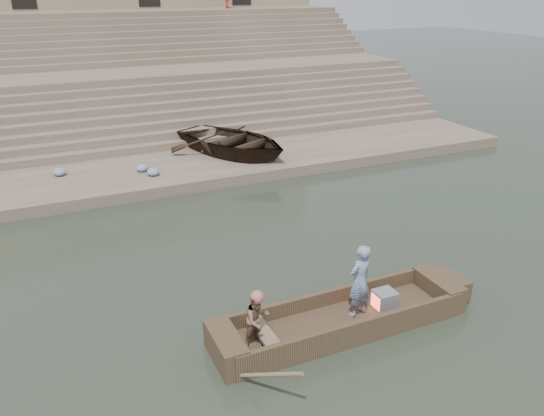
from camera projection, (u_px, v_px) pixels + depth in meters
ground at (184, 291)px, 12.61m from camera, size 120.00×120.00×0.00m
lower_landing at (123, 178)px, 19.23m from camera, size 32.00×4.00×0.40m
mid_landing at (91, 105)px, 25.05m from camera, size 32.00×3.00×2.80m
upper_landing at (73, 60)px, 30.44m from camera, size 32.00×3.00×5.20m
ghat_steps at (86, 90)px, 26.31m from camera, size 32.00×11.00×5.20m
building_wall at (59, 1)px, 32.61m from camera, size 32.00×5.07×11.20m
main_rowboat at (341, 324)px, 11.23m from camera, size 5.00×1.30×0.22m
rowboat_trim at (350, 314)px, 11.22m from camera, size 6.04×2.63×1.81m
standing_man at (360, 281)px, 11.05m from camera, size 0.67×0.53×1.62m
rowing_man at (257, 320)px, 10.19m from camera, size 0.65×0.56×1.14m
television at (384, 300)px, 11.51m from camera, size 0.46×0.42×0.40m
beached_rowboat at (233, 141)px, 21.08m from camera, size 5.47×6.12×1.05m
cloth_bundles at (142, 165)px, 19.58m from camera, size 6.00×2.20×0.26m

